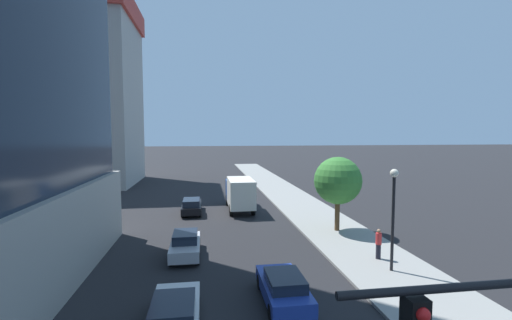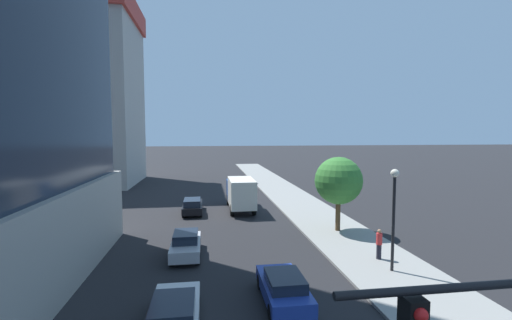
{
  "view_description": "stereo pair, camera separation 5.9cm",
  "coord_description": "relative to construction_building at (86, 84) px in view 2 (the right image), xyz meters",
  "views": [
    {
      "loc": [
        -0.83,
        -0.91,
        7.42
      ],
      "look_at": [
        1.29,
        13.1,
        6.32
      ],
      "focal_mm": 24.27,
      "sensor_mm": 36.0,
      "label": 1
    },
    {
      "loc": [
        -0.77,
        -0.92,
        7.42
      ],
      "look_at": [
        1.29,
        13.1,
        6.32
      ],
      "focal_mm": 24.27,
      "sensor_mm": 36.0,
      "label": 2
    }
  ],
  "objects": [
    {
      "name": "sidewalk",
      "position": [
        26.59,
        -32.51,
        -14.44
      ],
      "size": [
        5.23,
        120.0,
        0.15
      ],
      "primitive_type": "cube",
      "color": "gray",
      "rests_on": "ground"
    },
    {
      "name": "construction_building",
      "position": [
        0.0,
        0.0,
        0.0
      ],
      "size": [
        16.81,
        17.35,
        33.49
      ],
      "color": "#B2AFA8",
      "rests_on": "ground"
    },
    {
      "name": "street_lamp",
      "position": [
        26.64,
        -36.86,
        -10.79
      ],
      "size": [
        0.44,
        0.44,
        5.42
      ],
      "color": "black",
      "rests_on": "sidewalk"
    },
    {
      "name": "street_tree",
      "position": [
        26.68,
        -29.17,
        -10.63
      ],
      "size": [
        3.52,
        3.52,
        5.52
      ],
      "color": "brown",
      "rests_on": "sidewalk"
    },
    {
      "name": "car_silver",
      "position": [
        15.7,
        -32.66,
        -13.79
      ],
      "size": [
        1.72,
        4.14,
        1.47
      ],
      "color": "#B7B7BC",
      "rests_on": "ground"
    },
    {
      "name": "car_blue",
      "position": [
        20.22,
        -39.19,
        -13.81
      ],
      "size": [
        1.79,
        4.22,
        1.39
      ],
      "color": "#233D9E",
      "rests_on": "ground"
    },
    {
      "name": "car_black",
      "position": [
        15.7,
        -21.46,
        -13.78
      ],
      "size": [
        1.75,
        4.75,
        1.47
      ],
      "color": "black",
      "rests_on": "ground"
    },
    {
      "name": "car_white",
      "position": [
        15.7,
        -40.79,
        -13.83
      ],
      "size": [
        1.83,
        4.59,
        1.4
      ],
      "color": "silver",
      "rests_on": "ground"
    },
    {
      "name": "box_truck",
      "position": [
        20.22,
        -20.8,
        -12.74
      ],
      "size": [
        2.3,
        6.81,
        3.15
      ],
      "color": "#1E4799",
      "rests_on": "ground"
    },
    {
      "name": "pedestrian_red_shirt",
      "position": [
        26.8,
        -35.15,
        -13.47
      ],
      "size": [
        0.34,
        0.34,
        1.75
      ],
      "color": "black",
      "rests_on": "sidewalk"
    }
  ]
}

